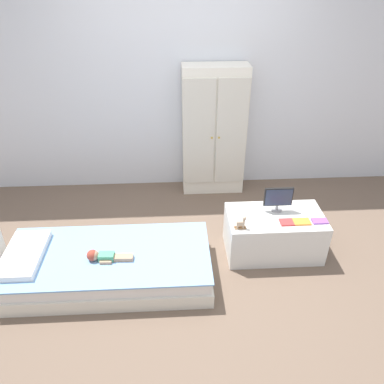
{
  "coord_description": "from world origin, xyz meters",
  "views": [
    {
      "loc": [
        -0.14,
        -2.57,
        2.46
      ],
      "look_at": [
        0.02,
        0.4,
        0.57
      ],
      "focal_mm": 34.77,
      "sensor_mm": 36.0,
      "label": 1
    }
  ],
  "objects_px": {
    "rocking_horse_toy": "(242,223)",
    "book_purple": "(320,221)",
    "bed": "(109,266)",
    "wardrobe": "(214,132)",
    "doll": "(101,256)",
    "tv_monitor": "(278,198)",
    "book_orange": "(302,222)",
    "tv_stand": "(273,234)",
    "book_red": "(287,222)"
  },
  "relations": [
    {
      "from": "bed",
      "to": "book_orange",
      "type": "height_order",
      "value": "book_orange"
    },
    {
      "from": "wardrobe",
      "to": "book_purple",
      "type": "height_order",
      "value": "wardrobe"
    },
    {
      "from": "wardrobe",
      "to": "tv_stand",
      "type": "distance_m",
      "value": 1.4
    },
    {
      "from": "tv_monitor",
      "to": "rocking_horse_toy",
      "type": "distance_m",
      "value": 0.46
    },
    {
      "from": "doll",
      "to": "book_purple",
      "type": "height_order",
      "value": "book_purple"
    },
    {
      "from": "tv_stand",
      "to": "book_purple",
      "type": "height_order",
      "value": "book_purple"
    },
    {
      "from": "wardrobe",
      "to": "book_purple",
      "type": "distance_m",
      "value": 1.59
    },
    {
      "from": "tv_stand",
      "to": "book_purple",
      "type": "xyz_separation_m",
      "value": [
        0.37,
        -0.11,
        0.22
      ]
    },
    {
      "from": "wardrobe",
      "to": "book_red",
      "type": "height_order",
      "value": "wardrobe"
    },
    {
      "from": "book_orange",
      "to": "tv_monitor",
      "type": "bearing_deg",
      "value": 132.35
    },
    {
      "from": "bed",
      "to": "book_red",
      "type": "height_order",
      "value": "book_red"
    },
    {
      "from": "doll",
      "to": "rocking_horse_toy",
      "type": "distance_m",
      "value": 1.24
    },
    {
      "from": "doll",
      "to": "rocking_horse_toy",
      "type": "height_order",
      "value": "rocking_horse_toy"
    },
    {
      "from": "bed",
      "to": "book_orange",
      "type": "relative_size",
      "value": 11.61
    },
    {
      "from": "doll",
      "to": "book_red",
      "type": "xyz_separation_m",
      "value": [
        1.64,
        0.22,
        0.12
      ]
    },
    {
      "from": "tv_stand",
      "to": "rocking_horse_toy",
      "type": "distance_m",
      "value": 0.48
    },
    {
      "from": "bed",
      "to": "tv_stand",
      "type": "relative_size",
      "value": 2.01
    },
    {
      "from": "bed",
      "to": "doll",
      "type": "height_order",
      "value": "doll"
    },
    {
      "from": "tv_monitor",
      "to": "book_red",
      "type": "xyz_separation_m",
      "value": [
        0.04,
        -0.2,
        -0.13
      ]
    },
    {
      "from": "tv_stand",
      "to": "rocking_horse_toy",
      "type": "relative_size",
      "value": 7.16
    },
    {
      "from": "book_red",
      "to": "tv_monitor",
      "type": "bearing_deg",
      "value": 102.38
    },
    {
      "from": "doll",
      "to": "rocking_horse_toy",
      "type": "bearing_deg",
      "value": 7.93
    },
    {
      "from": "bed",
      "to": "rocking_horse_toy",
      "type": "bearing_deg",
      "value": 4.97
    },
    {
      "from": "wardrobe",
      "to": "tv_monitor",
      "type": "xyz_separation_m",
      "value": [
        0.49,
        -1.12,
        -0.19
      ]
    },
    {
      "from": "rocking_horse_toy",
      "to": "book_red",
      "type": "relative_size",
      "value": 1.01
    },
    {
      "from": "tv_monitor",
      "to": "book_orange",
      "type": "xyz_separation_m",
      "value": [
        0.18,
        -0.2,
        -0.13
      ]
    },
    {
      "from": "book_orange",
      "to": "book_purple",
      "type": "distance_m",
      "value": 0.17
    },
    {
      "from": "tv_stand",
      "to": "rocking_horse_toy",
      "type": "height_order",
      "value": "rocking_horse_toy"
    },
    {
      "from": "doll",
      "to": "tv_stand",
      "type": "relative_size",
      "value": 0.44
    },
    {
      "from": "wardrobe",
      "to": "rocking_horse_toy",
      "type": "distance_m",
      "value": 1.4
    },
    {
      "from": "tv_stand",
      "to": "book_purple",
      "type": "bearing_deg",
      "value": -16.81
    },
    {
      "from": "book_orange",
      "to": "book_purple",
      "type": "height_order",
      "value": "same"
    },
    {
      "from": "tv_monitor",
      "to": "rocking_horse_toy",
      "type": "height_order",
      "value": "tv_monitor"
    },
    {
      "from": "doll",
      "to": "tv_monitor",
      "type": "bearing_deg",
      "value": 14.76
    },
    {
      "from": "doll",
      "to": "tv_stand",
      "type": "xyz_separation_m",
      "value": [
        1.58,
        0.34,
        -0.1
      ]
    },
    {
      "from": "doll",
      "to": "book_orange",
      "type": "relative_size",
      "value": 2.52
    },
    {
      "from": "tv_monitor",
      "to": "book_orange",
      "type": "relative_size",
      "value": 1.73
    },
    {
      "from": "bed",
      "to": "wardrobe",
      "type": "relative_size",
      "value": 1.2
    },
    {
      "from": "tv_stand",
      "to": "book_purple",
      "type": "distance_m",
      "value": 0.45
    },
    {
      "from": "tv_stand",
      "to": "book_orange",
      "type": "bearing_deg",
      "value": -28.83
    },
    {
      "from": "rocking_horse_toy",
      "to": "book_purple",
      "type": "bearing_deg",
      "value": 4.27
    },
    {
      "from": "wardrobe",
      "to": "rocking_horse_toy",
      "type": "xyz_separation_m",
      "value": [
        0.11,
        -1.37,
        -0.27
      ]
    },
    {
      "from": "wardrobe",
      "to": "book_purple",
      "type": "relative_size",
      "value": 10.74
    },
    {
      "from": "tv_monitor",
      "to": "book_orange",
      "type": "bearing_deg",
      "value": -47.65
    },
    {
      "from": "rocking_horse_toy",
      "to": "book_red",
      "type": "bearing_deg",
      "value": 7.3
    },
    {
      "from": "tv_monitor",
      "to": "book_orange",
      "type": "height_order",
      "value": "tv_monitor"
    },
    {
      "from": "rocking_horse_toy",
      "to": "wardrobe",
      "type": "bearing_deg",
      "value": 94.49
    },
    {
      "from": "bed",
      "to": "rocking_horse_toy",
      "type": "distance_m",
      "value": 1.24
    },
    {
      "from": "tv_stand",
      "to": "book_orange",
      "type": "xyz_separation_m",
      "value": [
        0.2,
        -0.11,
        0.22
      ]
    },
    {
      "from": "tv_stand",
      "to": "book_red",
      "type": "xyz_separation_m",
      "value": [
        0.07,
        -0.11,
        0.22
      ]
    }
  ]
}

